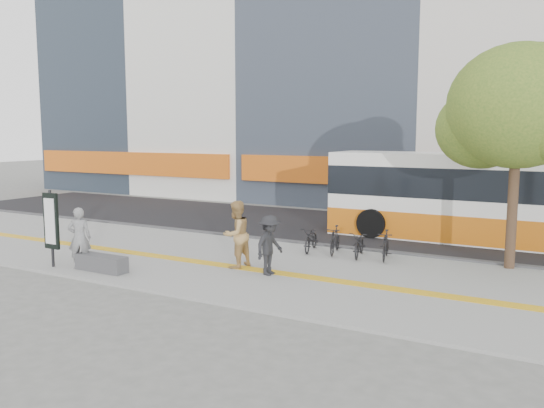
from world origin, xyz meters
The scene contains 13 objects.
ground centered at (0.00, 0.00, 0.00)m, with size 120.00×120.00×0.00m, color #60605B.
sidewalk centered at (0.00, 1.50, 0.04)m, with size 40.00×7.00×0.08m, color slate.
tactile_strip centered at (0.00, 1.00, 0.09)m, with size 40.00×0.45×0.01m, color gold.
street centered at (0.00, 9.00, 0.03)m, with size 40.00×8.00×0.06m, color black.
curb centered at (0.00, 5.00, 0.07)m, with size 40.00×0.25×0.14m, color #3A3A3D.
bench centered at (-2.60, -1.20, 0.30)m, with size 1.60×0.45×0.45m, color #3A3A3D.
signboard centered at (-4.20, -1.51, 1.37)m, with size 0.55×0.10×2.20m.
street_tree centered at (7.18, 4.82, 4.51)m, with size 4.40×3.80×6.31m.
bus centered at (6.29, 8.50, 1.52)m, with size 11.63×2.76×3.10m.
bicycle_row centered at (2.54, 4.00, 0.50)m, with size 3.24×1.58×0.88m.
seated_woman centered at (-3.40, -1.22, 0.95)m, with size 0.63×0.41×1.73m, color black.
pedestrian_tan centered at (0.42, 0.98, 1.03)m, with size 0.93×0.72×1.90m, color tan.
pedestrian_dark centered at (1.65, 0.73, 0.89)m, with size 1.04×0.60×1.62m, color black.
Camera 1 is at (8.81, -11.97, 3.86)m, focal length 36.61 mm.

